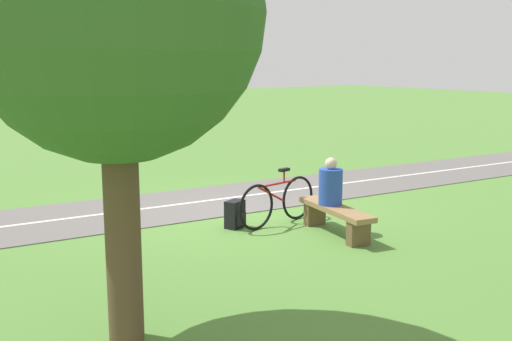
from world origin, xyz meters
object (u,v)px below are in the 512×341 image
at_px(backpack, 235,214).
at_px(tree_by_path, 114,14).
at_px(person_seated, 331,185).
at_px(bench, 335,215).
at_px(bicycle, 278,201).

xyz_separation_m(backpack, tree_by_path, (-2.81, 3.01, 2.84)).
height_order(person_seated, tree_by_path, tree_by_path).
bearing_deg(bench, bicycle, 30.83).
xyz_separation_m(bench, person_seated, (0.16, -0.03, 0.45)).
bearing_deg(tree_by_path, bench, -68.46).
bearing_deg(person_seated, bicycle, 35.96).
distance_m(bench, bicycle, 1.05).
relative_size(person_seated, bicycle, 0.44).
xyz_separation_m(bicycle, backpack, (0.21, 0.69, -0.17)).
bearing_deg(backpack, bench, -137.86).
bearing_deg(bicycle, person_seated, 106.89).
bearing_deg(person_seated, bench, -180.00).
distance_m(bench, tree_by_path, 5.19).
bearing_deg(backpack, tree_by_path, 132.96).
height_order(bicycle, tree_by_path, tree_by_path).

